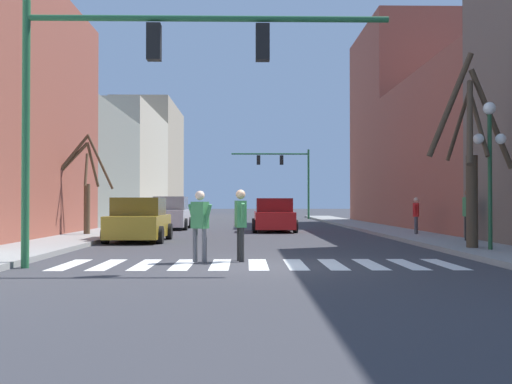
% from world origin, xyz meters
% --- Properties ---
extents(ground_plane, '(240.00, 240.00, 0.00)m').
position_xyz_m(ground_plane, '(0.00, 0.00, 0.00)').
color(ground_plane, '#38383D').
extents(building_row_left, '(6.00, 66.37, 13.83)m').
position_xyz_m(building_row_left, '(-10.99, 26.91, 5.41)').
color(building_row_left, beige).
rests_on(building_row_left, ground_plane).
extents(building_row_right, '(6.00, 39.09, 13.72)m').
position_xyz_m(building_row_right, '(10.99, 14.27, 5.58)').
color(building_row_right, '#66564C').
rests_on(building_row_right, ground_plane).
extents(crosswalk_stripes, '(9.45, 2.60, 0.01)m').
position_xyz_m(crosswalk_stripes, '(-0.00, 0.22, 0.00)').
color(crosswalk_stripes, white).
rests_on(crosswalk_stripes, ground_plane).
extents(traffic_signal_near, '(8.41, 0.28, 6.12)m').
position_xyz_m(traffic_signal_near, '(-2.77, -0.46, 4.53)').
color(traffic_signal_near, '#236038').
rests_on(traffic_signal_near, ground_plane).
extents(traffic_signal_far, '(6.95, 0.28, 6.19)m').
position_xyz_m(traffic_signal_far, '(3.30, 38.96, 4.51)').
color(traffic_signal_far, '#236038').
rests_on(traffic_signal_far, ground_plane).
extents(street_lamp_right_corner, '(0.95, 0.36, 4.21)m').
position_xyz_m(street_lamp_right_corner, '(6.66, 2.73, 3.13)').
color(street_lamp_right_corner, '#1E4C2D').
rests_on(street_lamp_right_corner, sidewalk_right).
extents(car_parked_left_near, '(2.06, 4.31, 1.80)m').
position_xyz_m(car_parked_left_near, '(-4.42, 18.95, 0.83)').
color(car_parked_left_near, silver).
rests_on(car_parked_left_near, ground_plane).
extents(car_driving_toward_lane, '(2.18, 4.11, 1.67)m').
position_xyz_m(car_driving_toward_lane, '(-4.35, 8.67, 0.78)').
color(car_driving_toward_lane, '#A38423').
rests_on(car_driving_toward_lane, ground_plane).
extents(car_parked_left_mid, '(2.20, 4.19, 1.69)m').
position_xyz_m(car_parked_left_mid, '(1.14, 16.19, 0.79)').
color(car_parked_left_mid, red).
rests_on(car_parked_left_mid, ground_plane).
extents(pedestrian_on_left_sidewalk, '(0.67, 0.54, 1.78)m').
position_xyz_m(pedestrian_on_left_sidewalk, '(-1.44, 0.75, 1.05)').
color(pedestrian_on_left_sidewalk, '#4C4C51').
rests_on(pedestrian_on_left_sidewalk, ground_plane).
extents(pedestrian_crossing_street, '(0.31, 0.78, 1.81)m').
position_xyz_m(pedestrian_crossing_street, '(-0.43, 0.98, 1.07)').
color(pedestrian_crossing_street, black).
rests_on(pedestrian_crossing_street, ground_plane).
extents(pedestrian_near_right_corner, '(0.25, 0.77, 1.79)m').
position_xyz_m(pedestrian_near_right_corner, '(7.46, 6.54, 1.21)').
color(pedestrian_near_right_corner, black).
rests_on(pedestrian_near_right_corner, sidewalk_right).
extents(pedestrian_on_right_sidewalk, '(0.36, 0.63, 1.55)m').
position_xyz_m(pedestrian_on_right_sidewalk, '(6.95, 11.11, 1.07)').
color(pedestrian_on_right_sidewalk, '#4C4C51').
rests_on(pedestrian_on_right_sidewalk, sidewalk_right).
extents(street_tree_left_mid, '(2.53, 2.60, 5.82)m').
position_xyz_m(street_tree_left_mid, '(6.37, 3.40, 2.83)').
color(street_tree_left_mid, '#473828').
rests_on(street_tree_left_mid, sidewalk_right).
extents(street_tree_left_near, '(2.66, 1.38, 4.26)m').
position_xyz_m(street_tree_left_near, '(-7.19, 11.32, 2.23)').
color(street_tree_left_near, brown).
rests_on(street_tree_left_near, sidewalk_left).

